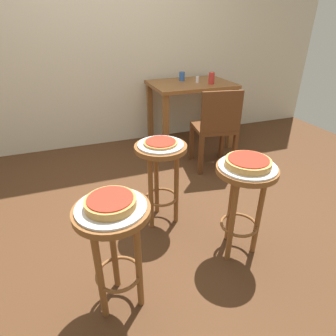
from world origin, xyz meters
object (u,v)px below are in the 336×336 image
object	(u,v)px
condiment_shaker	(197,79)
stool_middle	(244,191)
stool_foreground	(114,236)
serving_plate_middle	(247,166)
serving_plate_leftside	(161,145)
pizza_leftside	(161,142)
pizza_foreground	(110,202)
cup_far_edge	(182,76)
dining_table	(190,94)
pizza_middle	(248,162)
cup_near_edge	(212,78)
wooden_chair	(216,127)
serving_plate_foreground	(111,207)
stool_leftside	(161,167)

from	to	relation	value
condiment_shaker	stool_middle	bearing A→B (deg)	-106.37
stool_foreground	serving_plate_middle	size ratio (longest dim) A/B	1.86
serving_plate_leftside	pizza_leftside	distance (m)	0.02
stool_middle	serving_plate_leftside	distance (m)	0.65
stool_foreground	serving_plate_leftside	world-z (taller)	serving_plate_leftside
pizza_foreground	serving_plate_middle	world-z (taller)	pizza_foreground
cup_far_edge	condiment_shaker	world-z (taller)	cup_far_edge
pizza_foreground	stool_middle	size ratio (longest dim) A/B	0.37
dining_table	cup_far_edge	world-z (taller)	cup_far_edge
pizza_middle	dining_table	size ratio (longest dim) A/B	0.29
pizza_leftside	pizza_foreground	bearing A→B (deg)	-126.59
pizza_foreground	pizza_leftside	xyz separation A→B (m)	(0.46, 0.62, -0.01)
condiment_shaker	cup_near_edge	bearing A→B (deg)	-45.43
pizza_middle	wooden_chair	world-z (taller)	wooden_chair
stool_foreground	serving_plate_leftside	distance (m)	0.79
pizza_leftside	cup_far_edge	distance (m)	1.72
dining_table	wooden_chair	world-z (taller)	wooden_chair
pizza_leftside	condiment_shaker	bearing A→B (deg)	55.48
serving_plate_foreground	serving_plate_leftside	size ratio (longest dim) A/B	1.04
dining_table	cup_near_edge	world-z (taller)	cup_near_edge
pizza_middle	pizza_foreground	bearing A→B (deg)	-171.43
serving_plate_middle	dining_table	xyz separation A→B (m)	(0.47, 1.86, -0.02)
stool_foreground	serving_plate_middle	distance (m)	0.87
cup_near_edge	wooden_chair	bearing A→B (deg)	-111.15
stool_leftside	cup_near_edge	bearing A→B (deg)	49.49
serving_plate_foreground	cup_far_edge	distance (m)	2.49
pizza_foreground	pizza_leftside	bearing A→B (deg)	53.41
stool_middle	cup_near_edge	bearing A→B (deg)	68.98
stool_foreground	cup_far_edge	size ratio (longest dim) A/B	6.34
pizza_leftside	cup_far_edge	xyz separation A→B (m)	(0.80, 1.52, 0.15)
serving_plate_leftside	cup_near_edge	size ratio (longest dim) A/B	2.52
serving_plate_foreground	pizza_foreground	size ratio (longest dim) A/B	1.39
pizza_leftside	wooden_chair	distance (m)	1.07
stool_middle	stool_leftside	world-z (taller)	same
serving_plate_foreground	stool_leftside	size ratio (longest dim) A/B	0.52
serving_plate_leftside	cup_far_edge	distance (m)	1.72
cup_near_edge	stool_middle	bearing A→B (deg)	-111.02
serving_plate_leftside	cup_far_edge	size ratio (longest dim) A/B	3.17
cup_far_edge	stool_middle	bearing A→B (deg)	-101.76
stool_leftside	pizza_leftside	bearing A→B (deg)	104.04
pizza_foreground	wooden_chair	bearing A→B (deg)	44.94
stool_middle	serving_plate_middle	distance (m)	0.18
cup_near_edge	cup_far_edge	bearing A→B (deg)	127.71
serving_plate_foreground	cup_near_edge	size ratio (longest dim) A/B	2.62
serving_plate_middle	wooden_chair	bearing A→B (deg)	69.05
stool_foreground	pizza_foreground	world-z (taller)	pizza_foreground
serving_plate_middle	stool_leftside	bearing A→B (deg)	127.49
serving_plate_foreground	serving_plate_middle	size ratio (longest dim) A/B	0.97
dining_table	cup_far_edge	bearing A→B (deg)	109.36
cup_near_edge	stool_leftside	bearing A→B (deg)	-130.51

